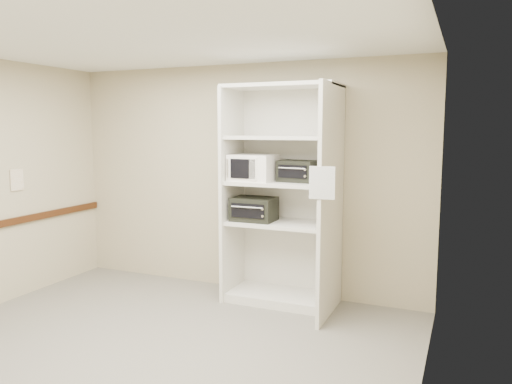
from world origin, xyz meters
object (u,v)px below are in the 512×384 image
at_px(toaster_oven_lower, 254,209).
at_px(toaster_oven_upper, 299,171).
at_px(microwave, 253,168).
at_px(shelving_unit, 286,203).

bearing_deg(toaster_oven_lower, toaster_oven_upper, 11.39).
bearing_deg(toaster_oven_lower, microwave, -129.08).
xyz_separation_m(shelving_unit, toaster_oven_lower, (-0.36, -0.05, -0.08)).
bearing_deg(toaster_oven_upper, toaster_oven_lower, -161.16).
relative_size(microwave, toaster_oven_upper, 1.21).
xyz_separation_m(shelving_unit, toaster_oven_upper, (0.13, 0.05, 0.36)).
bearing_deg(shelving_unit, toaster_oven_upper, 21.12).
relative_size(shelving_unit, toaster_oven_lower, 5.14).
relative_size(toaster_oven_upper, toaster_oven_lower, 0.86).
bearing_deg(microwave, shelving_unit, 12.62).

